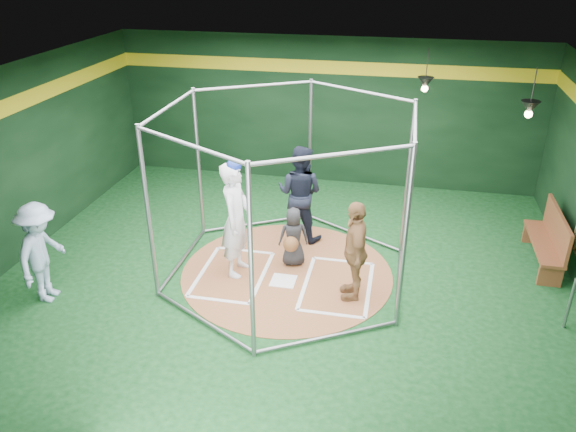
% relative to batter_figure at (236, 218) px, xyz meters
% --- Properties ---
extents(room_shell, '(10.10, 9.10, 3.53)m').
position_rel_batter_figure_xyz_m(room_shell, '(0.87, 0.14, 0.68)').
color(room_shell, '#0B3413').
rests_on(room_shell, ground).
extents(clay_disc, '(3.80, 3.80, 0.01)m').
position_rel_batter_figure_xyz_m(clay_disc, '(0.87, 0.14, -1.07)').
color(clay_disc, '#965A36').
rests_on(clay_disc, ground).
extents(home_plate, '(0.43, 0.43, 0.01)m').
position_rel_batter_figure_xyz_m(home_plate, '(0.87, -0.16, -1.06)').
color(home_plate, white).
rests_on(home_plate, clay_disc).
extents(batter_box_left, '(1.17, 1.77, 0.01)m').
position_rel_batter_figure_xyz_m(batter_box_left, '(-0.08, -0.11, -1.06)').
color(batter_box_left, white).
rests_on(batter_box_left, clay_disc).
extents(batter_box_right, '(1.17, 1.77, 0.01)m').
position_rel_batter_figure_xyz_m(batter_box_right, '(1.82, -0.11, -1.06)').
color(batter_box_right, white).
rests_on(batter_box_right, clay_disc).
extents(batting_cage, '(4.05, 4.67, 3.00)m').
position_rel_batter_figure_xyz_m(batting_cage, '(0.87, 0.14, 0.42)').
color(batting_cage, gray).
rests_on(batting_cage, ground).
extents(pendant_lamp_near, '(0.34, 0.34, 0.90)m').
position_rel_batter_figure_xyz_m(pendant_lamp_near, '(3.07, 3.74, 1.66)').
color(pendant_lamp_near, black).
rests_on(pendant_lamp_near, room_shell).
extents(pendant_lamp_far, '(0.34, 0.34, 0.90)m').
position_rel_batter_figure_xyz_m(pendant_lamp_far, '(4.87, 2.14, 1.66)').
color(pendant_lamp_far, black).
rests_on(pendant_lamp_far, room_shell).
extents(batter_figure, '(0.54, 0.79, 2.16)m').
position_rel_batter_figure_xyz_m(batter_figure, '(0.00, 0.00, 0.00)').
color(batter_figure, silver).
rests_on(batter_figure, clay_disc).
extents(visitor_leopard, '(0.60, 1.08, 1.74)m').
position_rel_batter_figure_xyz_m(visitor_leopard, '(2.11, -0.34, -0.20)').
color(visitor_leopard, tan).
rests_on(visitor_leopard, clay_disc).
extents(catcher_figure, '(0.63, 0.64, 1.12)m').
position_rel_batter_figure_xyz_m(catcher_figure, '(0.93, 0.45, -0.51)').
color(catcher_figure, black).
rests_on(catcher_figure, clay_disc).
extents(umpire, '(1.07, 0.91, 1.93)m').
position_rel_batter_figure_xyz_m(umpire, '(0.84, 1.52, -0.10)').
color(umpire, black).
rests_on(umpire, clay_disc).
extents(bystander_blue, '(0.71, 1.16, 1.74)m').
position_rel_batter_figure_xyz_m(bystander_blue, '(-2.86, -1.44, -0.21)').
color(bystander_blue, '#9CB2CE').
rests_on(bystander_blue, ground).
extents(dugout_bench, '(0.42, 1.79, 1.04)m').
position_rel_batter_figure_xyz_m(dugout_bench, '(5.50, 1.46, -0.55)').
color(dugout_bench, brown).
rests_on(dugout_bench, ground).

